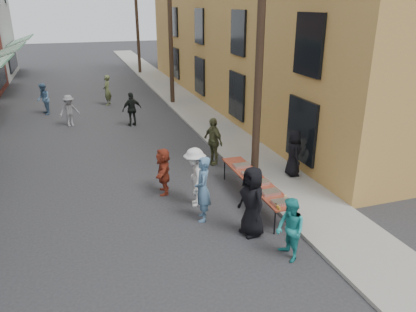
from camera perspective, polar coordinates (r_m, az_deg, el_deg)
ground at (r=10.64m, az=-8.36°, el=-12.35°), size 120.00×120.00×0.00m
sidewalk at (r=25.32m, az=-3.44°, el=7.62°), size 2.20×60.00×0.10m
building_ochre at (r=26.02m, az=10.75°, el=18.68°), size 10.00×28.00×10.00m
utility_pole_near at (r=13.18m, az=7.32°, el=15.04°), size 0.26×0.26×9.00m
utility_pole_mid at (r=24.53m, az=-5.33°, el=17.67°), size 0.26×0.26×9.00m
utility_pole_far at (r=36.30m, az=-9.97°, el=18.42°), size 0.26×0.26×9.00m
serving_table at (r=12.40m, az=6.69°, el=-3.48°), size 0.70×4.00×0.75m
catering_tray_sausage at (r=11.05m, az=10.30°, el=-6.40°), size 0.50×0.33×0.08m
catering_tray_foil_b at (r=11.56m, az=8.79°, el=-5.04°), size 0.50×0.33×0.08m
catering_tray_buns at (r=12.13m, az=7.30°, el=-3.69°), size 0.50×0.33×0.08m
catering_tray_foil_d at (r=12.70m, az=5.96°, el=-2.46°), size 0.50×0.33×0.08m
catering_tray_buns_end at (r=13.29m, az=4.73°, el=-1.34°), size 0.50×0.33×0.08m
condiment_jar_a at (r=10.72m, az=10.02°, el=-7.28°), size 0.07×0.07×0.08m
condiment_jar_b at (r=10.80m, az=9.77°, el=-7.04°), size 0.07×0.07×0.08m
condiment_jar_c at (r=10.88m, az=9.53°, el=-6.82°), size 0.07×0.07×0.08m
cup_stack at (r=10.94m, az=11.86°, el=-6.69°), size 0.08×0.08×0.12m
guest_front_a at (r=10.62m, az=6.22°, el=-6.39°), size 0.75×1.02×1.90m
guest_front_b at (r=11.25m, az=-0.75°, el=-4.67°), size 0.62×0.78×1.88m
guest_front_c at (r=9.84m, az=11.48°, el=-10.14°), size 0.61×0.77×1.57m
guest_front_d at (r=12.09m, az=-1.84°, el=-2.99°), size 0.91×1.29×1.81m
guest_front_e at (r=15.26m, az=0.71°, el=2.13°), size 0.73×1.14×1.80m
guest_queue_back at (r=12.98m, az=-6.29°, el=-2.10°), size 0.75×1.48×1.52m
server at (r=14.30m, az=11.94°, el=0.41°), size 0.70×0.90×1.63m
passerby_left at (r=21.30m, az=-18.93°, el=6.06°), size 1.14×0.88×1.56m
passerby_mid at (r=20.53m, az=-10.65°, el=6.48°), size 1.06×0.65×1.69m
passerby_right at (r=25.23m, az=-14.00°, el=8.97°), size 0.64×0.77×1.79m
passerby_far at (r=24.08m, az=-22.13°, el=7.42°), size 0.78×0.93×1.71m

